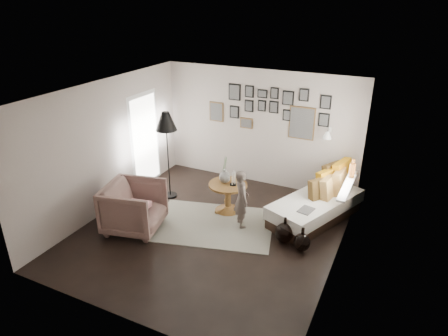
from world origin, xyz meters
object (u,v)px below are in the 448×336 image
at_px(child, 242,199).
at_px(pedestal_table, 228,198).
at_px(daybed, 317,202).
at_px(demijohn_large, 284,233).
at_px(armchair, 134,207).
at_px(demijohn_small, 302,242).
at_px(floor_lamp, 166,124).
at_px(vase, 225,175).
at_px(magazine_basket, 108,211).

bearing_deg(child, pedestal_table, 10.33).
relative_size(daybed, demijohn_large, 4.52).
height_order(armchair, child, child).
bearing_deg(demijohn_small, child, 166.98).
height_order(daybed, floor_lamp, floor_lamp).
bearing_deg(floor_lamp, child, -13.02).
height_order(vase, demijohn_small, vase).
bearing_deg(floor_lamp, demijohn_large, -12.25).
relative_size(armchair, demijohn_large, 2.05).
xyz_separation_m(armchair, demijohn_small, (2.98, 0.67, -0.29)).
bearing_deg(demijohn_large, armchair, -163.31).
distance_m(pedestal_table, demijohn_small, 1.86).
xyz_separation_m(pedestal_table, demijohn_small, (1.72, -0.69, -0.11)).
bearing_deg(daybed, magazine_basket, -130.48).
height_order(daybed, armchair, daybed).
distance_m(pedestal_table, vase, 0.50).
xyz_separation_m(daybed, armchair, (-2.93, -1.89, 0.13)).
relative_size(pedestal_table, floor_lamp, 0.41).
bearing_deg(demijohn_small, vase, 158.41).
height_order(armchair, demijohn_large, armchair).
xyz_separation_m(floor_lamp, child, (1.87, -0.43, -1.05)).
height_order(armchair, magazine_basket, armchair).
height_order(daybed, demijohn_small, daybed).
relative_size(daybed, armchair, 2.21).
xyz_separation_m(daybed, child, (-1.20, -0.93, 0.24)).
relative_size(vase, magazine_basket, 1.40).
bearing_deg(armchair, child, -73.86).
relative_size(vase, floor_lamp, 0.29).
relative_size(pedestal_table, daybed, 0.35).
xyz_separation_m(vase, demijohn_small, (1.80, -0.71, -0.60)).
relative_size(armchair, magazine_basket, 2.56).
relative_size(pedestal_table, vase, 1.40).
distance_m(pedestal_table, floor_lamp, 1.94).
bearing_deg(armchair, daybed, -69.99).
distance_m(pedestal_table, child, 0.68).
relative_size(pedestal_table, armchair, 0.77).
relative_size(daybed, demijohn_small, 4.96).
xyz_separation_m(daybed, demijohn_small, (0.05, -1.22, -0.16)).
xyz_separation_m(magazine_basket, child, (2.41, 0.91, 0.38)).
height_order(pedestal_table, floor_lamp, floor_lamp).
height_order(vase, demijohn_large, vase).
bearing_deg(demijohn_small, magazine_basket, -170.39).
xyz_separation_m(floor_lamp, demijohn_large, (2.77, -0.60, -1.43)).
relative_size(magazine_basket, child, 0.34).
relative_size(pedestal_table, demijohn_large, 1.57).
height_order(pedestal_table, child, child).
relative_size(magazine_basket, demijohn_large, 0.80).
bearing_deg(vase, daybed, 16.31).
distance_m(armchair, demijohn_large, 2.76).
relative_size(pedestal_table, magazine_basket, 1.96).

